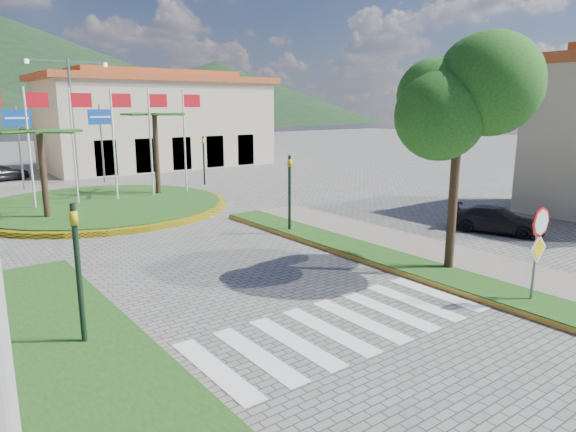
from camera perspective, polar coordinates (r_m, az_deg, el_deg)
ground at (r=10.33m, az=22.02°, el=-18.66°), size 160.00×160.00×0.00m
sidewalk_right at (r=16.04m, az=27.19°, el=-7.65°), size 4.00×28.00×0.15m
verge_right at (r=15.01m, az=25.15°, el=-8.70°), size 1.60×28.00×0.18m
median_left at (r=11.58m, az=-27.33°, el=-15.16°), size 5.00×14.00×0.18m
crosswalk at (r=12.54m, az=5.93°, el=-12.08°), size 8.00×3.00×0.01m
roundabout_island at (r=27.92m, az=-19.98°, el=1.18°), size 12.70×12.70×6.00m
stop_sign at (r=14.60m, az=26.06°, el=-2.37°), size 0.80×0.11×2.65m
deciduous_tree at (r=16.28m, az=18.52°, el=11.67°), size 3.60×3.60×6.80m
traffic_light_left at (r=11.60m, az=-22.33°, el=-4.79°), size 0.15×0.18×3.20m
traffic_light_right at (r=20.72m, az=0.17°, el=3.28°), size 0.15×0.18×3.20m
traffic_light_far at (r=34.37m, az=-9.35°, el=6.67°), size 0.18×0.15×3.20m
direction_sign_west at (r=35.82m, az=-27.79°, el=8.21°), size 1.60×0.14×5.20m
direction_sign_east at (r=36.96m, az=-20.06°, el=8.95°), size 1.60×0.14×5.20m
street_lamp_centre at (r=35.46m, az=-22.84°, el=10.20°), size 4.80×0.16×8.00m
building_right at (r=45.95m, az=-14.28°, el=10.26°), size 19.08×9.54×8.05m
hill_far_east at (r=159.65m, az=-7.93°, el=13.45°), size 120.00×120.00×18.00m
car_dark_a at (r=40.84m, az=-29.24°, el=4.23°), size 3.74×2.24×1.19m
car_dark_b at (r=43.53m, az=-12.10°, el=5.93°), size 3.82×1.64×1.22m
car_side_right at (r=22.85m, az=22.18°, el=-0.39°), size 2.67×3.95×1.06m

